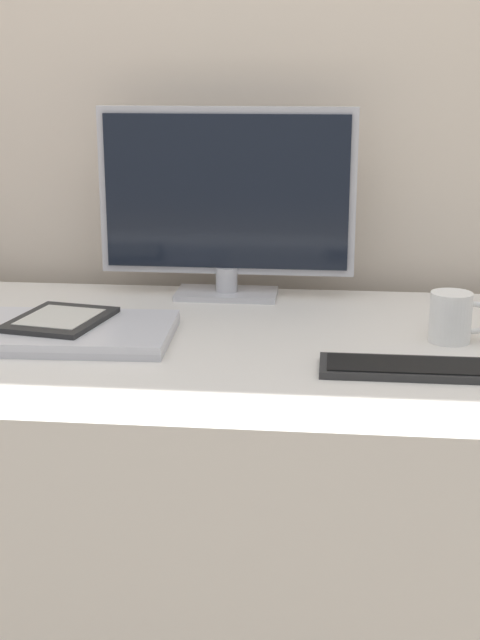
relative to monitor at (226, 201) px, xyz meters
name	(u,v)px	position (x,y,z in m)	size (l,w,h in m)	color
wall_back	(219,60)	(-0.03, 0.16, 0.27)	(3.60, 0.05, 2.40)	beige
desk	(190,527)	(-0.03, -0.31, -0.56)	(1.48, 0.77, 0.73)	silver
monitor	(226,201)	(0.00, 0.00, 0.00)	(0.52, 0.11, 0.38)	#B7B7BC
keyboard	(428,369)	(0.37, -0.44, -0.19)	(0.34, 0.10, 0.01)	#282828
laptop	(73,332)	(-0.23, -0.32, -0.19)	(0.36, 0.25, 0.02)	#BCBCC1
ereader	(60,319)	(-0.26, -0.30, -0.17)	(0.18, 0.21, 0.01)	black
coffee_mug	(452,317)	(0.42, -0.27, -0.16)	(0.11, 0.07, 0.09)	white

